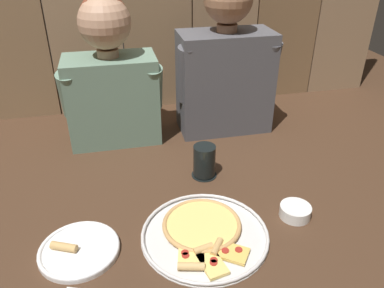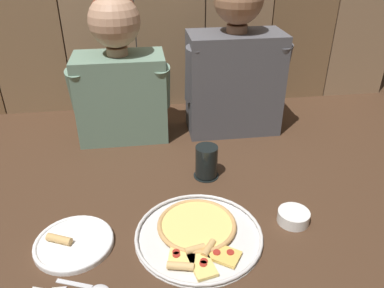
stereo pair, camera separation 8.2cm
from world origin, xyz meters
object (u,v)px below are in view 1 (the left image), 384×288
object	(u,v)px
pizza_tray	(204,232)
dipping_bowl	(295,211)
drinking_glass	(204,161)
diner_right	(226,61)
diner_left	(110,75)
dinner_plate	(79,250)

from	to	relation	value
pizza_tray	dipping_bowl	bearing A→B (deg)	3.59
drinking_glass	pizza_tray	bearing A→B (deg)	-104.31
pizza_tray	dipping_bowl	distance (m)	0.29
diner_right	pizza_tray	bearing A→B (deg)	-111.14
drinking_glass	diner_left	xyz separation A→B (m)	(-0.29, 0.35, 0.21)
pizza_tray	drinking_glass	bearing A→B (deg)	75.69
pizza_tray	diner_left	xyz separation A→B (m)	(-0.21, 0.64, 0.26)
diner_left	diner_right	bearing A→B (deg)	-0.06
dinner_plate	dipping_bowl	size ratio (longest dim) A/B	2.31
dipping_bowl	diner_right	bearing A→B (deg)	93.93
pizza_tray	diner_right	xyz separation A→B (m)	(0.25, 0.64, 0.29)
dipping_bowl	diner_right	distance (m)	0.68
dinner_plate	diner_right	distance (m)	0.91
drinking_glass	diner_right	distance (m)	0.45
drinking_glass	dipping_bowl	distance (m)	0.35
dinner_plate	diner_left	bearing A→B (deg)	77.96
drinking_glass	diner_right	xyz separation A→B (m)	(0.17, 0.35, 0.24)
pizza_tray	diner_left	distance (m)	0.72
dinner_plate	drinking_glass	bearing A→B (deg)	33.88
diner_right	drinking_glass	bearing A→B (deg)	-116.44
drinking_glass	diner_left	world-z (taller)	diner_left
dipping_bowl	diner_left	bearing A→B (deg)	128.96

